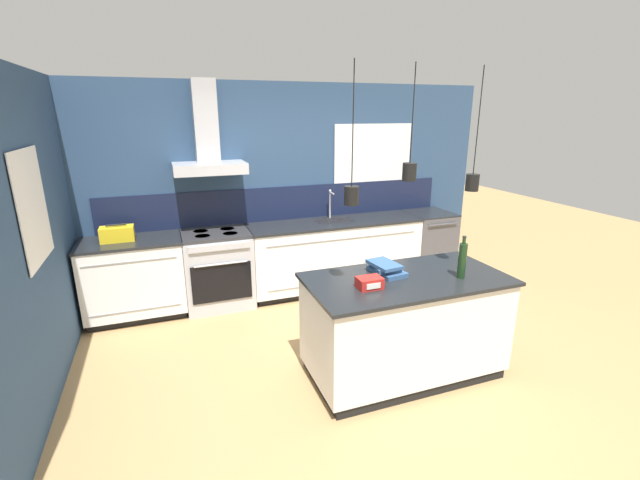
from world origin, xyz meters
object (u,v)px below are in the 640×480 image
Objects in this scene: oven_range at (218,269)px; dishwasher at (427,244)px; bottle_on_island at (462,260)px; book_stack at (386,268)px; red_supply_box at (369,283)px; yellow_toolbox at (117,234)px.

oven_range is 2.92m from dishwasher.
dishwasher is at bearing 61.83° from bottle_on_island.
red_supply_box is at bearing -139.06° from book_stack.
yellow_toolbox is (-1.97, 2.10, 0.04)m from red_supply_box.
bottle_on_island reaches higher than red_supply_box.
book_stack is at bearing -39.70° from yellow_toolbox.
red_supply_box reaches higher than oven_range.
red_supply_box is at bearing -65.88° from oven_range.
bottle_on_island is (-1.16, -2.17, 0.61)m from dishwasher.
bottle_on_island is (1.76, -2.16, 0.61)m from oven_range.
bottle_on_island reaches higher than oven_range.
oven_range is at bearing -179.92° from dishwasher.
bottle_on_island is at bearing -37.82° from yellow_toolbox.
bottle_on_island reaches higher than book_stack.
red_supply_box reaches higher than dishwasher.
oven_range is at bearing -0.24° from yellow_toolbox.
oven_range is 4.60× the size of red_supply_box.
oven_range is 2.28m from book_stack.
book_stack reaches higher than oven_range.
red_supply_box is (-1.98, -2.10, 0.50)m from dishwasher.
dishwasher is at bearing 47.49° from book_stack.
dishwasher is at bearing 0.08° from oven_range.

